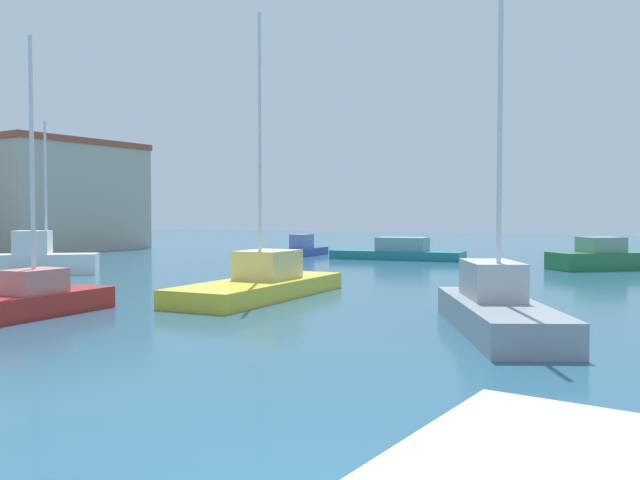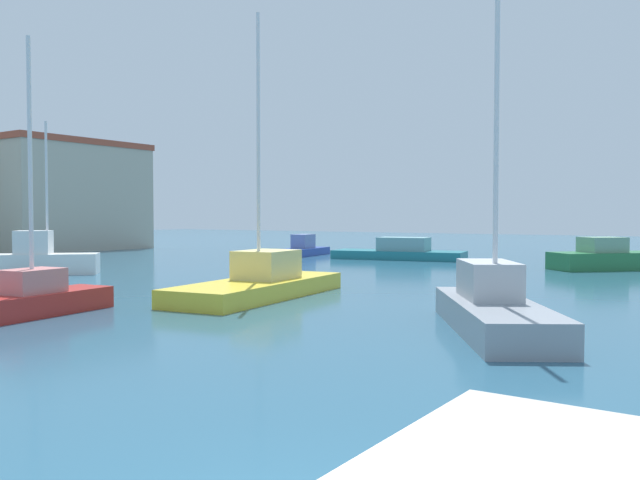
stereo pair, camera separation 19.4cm
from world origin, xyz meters
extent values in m
plane|color=#285670|center=(15.00, 20.00, 0.00)|extent=(160.00, 160.00, 0.00)
cube|color=#B22823|center=(6.24, 13.95, 0.32)|extent=(5.03, 2.12, 0.65)
cube|color=#C4716E|center=(6.25, 13.95, 0.99)|extent=(1.71, 1.33, 0.69)
cylinder|color=silver|center=(6.24, 13.95, 4.26)|extent=(0.12, 0.12, 7.22)
cube|color=white|center=(14.28, 25.60, 0.50)|extent=(4.41, 4.40, 1.00)
cube|color=silver|center=(13.83, 26.05, 1.56)|extent=(2.05, 2.05, 1.13)
cylinder|color=silver|center=(14.28, 25.60, 4.20)|extent=(0.12, 0.12, 6.41)
cube|color=#1E707A|center=(33.65, 16.58, 0.28)|extent=(4.38, 8.91, 0.57)
cube|color=#6B9CA2|center=(33.72, 16.23, 1.00)|extent=(2.61, 3.52, 0.88)
cube|color=#28703D|center=(32.85, 3.42, 0.46)|extent=(6.37, 6.19, 0.92)
cube|color=gray|center=(32.35, 3.89, 1.32)|extent=(2.60, 2.59, 0.80)
cube|color=gray|center=(11.14, 2.25, 0.37)|extent=(6.59, 5.15, 0.74)
cube|color=#ADB0B5|center=(11.71, 2.61, 1.21)|extent=(2.62, 2.29, 0.94)
cylinder|color=silver|center=(11.14, 2.25, 5.41)|extent=(0.12, 0.12, 9.33)
cube|color=gold|center=(13.14, 11.37, 0.30)|extent=(8.35, 3.70, 0.60)
cube|color=#DFCD77|center=(13.66, 11.44, 1.10)|extent=(2.39, 1.98, 1.01)
cylinder|color=silver|center=(13.14, 11.37, 5.21)|extent=(0.12, 0.12, 9.23)
cylinder|color=silver|center=(14.58, 11.57, 1.50)|extent=(2.81, 0.47, 0.08)
cube|color=#233D93|center=(32.77, 23.91, 0.27)|extent=(6.66, 2.89, 0.54)
cube|color=#6E7DB1|center=(33.29, 24.00, 1.03)|extent=(1.93, 1.41, 0.99)
cube|color=#B2A893|center=(28.55, 45.25, 4.27)|extent=(12.28, 8.03, 8.53)
cube|color=#9E4733|center=(28.55, 45.25, 8.78)|extent=(12.52, 8.20, 0.50)
camera|label=1|loc=(-4.45, -2.99, 2.84)|focal=36.60mm
camera|label=2|loc=(-4.34, -3.15, 2.84)|focal=36.60mm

